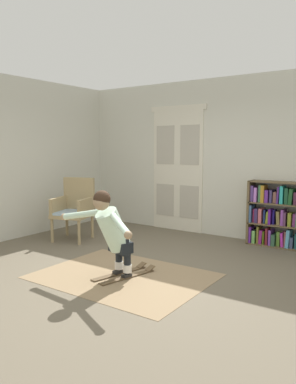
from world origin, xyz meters
The scene contains 9 objects.
ground_plane centered at (0.00, 0.00, 0.00)m, with size 7.20×7.20×0.00m, color #655B49.
back_wall centered at (0.00, 2.60, 1.45)m, with size 6.00×0.10×2.90m, color beige.
side_wall_left centered at (-3.00, 0.40, 1.45)m, with size 0.10×6.00×2.90m, color beige.
double_door centered at (-0.91, 2.54, 1.23)m, with size 1.22×0.05×2.45m.
rug centered at (-0.09, -0.23, 0.00)m, with size 2.15×1.63×0.01m, color #907756.
bookshelf centered at (1.29, 2.39, 0.49)m, with size 1.42×0.30×1.09m.
wicker_chair centered at (-2.03, 0.82, 0.58)m, with size 0.75×0.75×1.10m.
skis_pair centered at (-0.08, -0.20, 0.02)m, with size 0.47×0.89×0.07m.
person_skier centered at (-0.13, -0.40, 0.66)m, with size 1.44×0.78×1.07m.
Camera 1 is at (2.88, -3.94, 1.67)m, focal length 35.53 mm.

